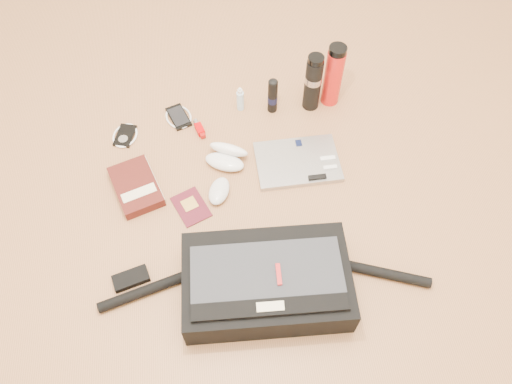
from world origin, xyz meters
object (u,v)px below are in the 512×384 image
laptop (298,162)px  thermos_red (333,76)px  book (136,186)px  thermos_black (313,82)px  messenger_bag (266,282)px

laptop → thermos_red: bearing=58.1°
book → thermos_black: size_ratio=1.01×
laptop → thermos_red: thermos_red is taller
messenger_bag → thermos_red: 0.87m
laptop → thermos_red: (0.18, 0.30, 0.13)m
book → thermos_red: (0.78, 0.35, 0.12)m
book → thermos_red: 0.86m
messenger_bag → book: 0.60m
thermos_red → book: bearing=-156.0°
messenger_bag → thermos_black: bearing=72.0°
thermos_red → messenger_bag: bearing=-115.2°
laptop → thermos_black: size_ratio=1.22×
messenger_bag → thermos_red: size_ratio=3.86×
thermos_black → messenger_bag: bearing=-110.5°
messenger_bag → thermos_black: thermos_black is taller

